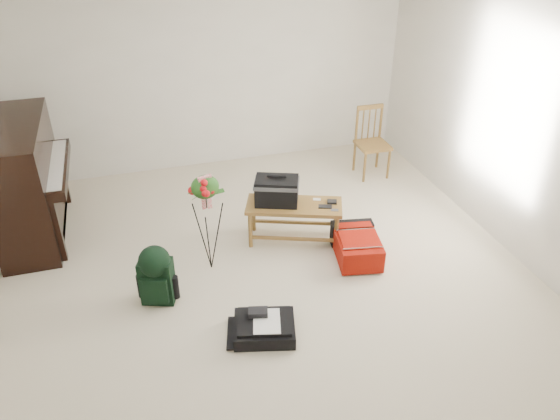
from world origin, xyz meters
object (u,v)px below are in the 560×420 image
object	(u,v)px
bench	(282,197)
flower_stand	(208,224)
red_suitcase	(355,243)
black_duffel	(264,327)
green_backpack	(156,272)
piano	(27,184)
dining_chair	(372,143)

from	to	relation	value
bench	flower_stand	distance (m)	0.84
bench	red_suitcase	size ratio (longest dim) A/B	1.53
black_duffel	red_suitcase	bearing A→B (deg)	49.41
bench	red_suitcase	world-z (taller)	bench
red_suitcase	green_backpack	world-z (taller)	green_backpack
piano	dining_chair	distance (m)	4.04
dining_chair	green_backpack	distance (m)	3.39
piano	red_suitcase	size ratio (longest dim) A/B	2.18
red_suitcase	black_duffel	bearing A→B (deg)	-134.24
red_suitcase	black_duffel	xyz separation A→B (m)	(-1.18, -0.83, -0.06)
red_suitcase	green_backpack	size ratio (longest dim) A/B	1.19
red_suitcase	green_backpack	bearing A→B (deg)	-165.30
piano	flower_stand	size ratio (longest dim) A/B	1.42
piano	bench	world-z (taller)	piano
piano	bench	xyz separation A→B (m)	(2.48, -0.92, -0.07)
black_duffel	piano	bearing A→B (deg)	145.52
bench	black_duffel	bearing A→B (deg)	-92.33
piano	red_suitcase	bearing A→B (deg)	-23.70
dining_chair	black_duffel	world-z (taller)	dining_chair
dining_chair	flower_stand	bearing A→B (deg)	-148.52
red_suitcase	flower_stand	distance (m)	1.50
piano	green_backpack	xyz separation A→B (m)	(1.14, -1.52, -0.28)
black_duffel	bench	bearing A→B (deg)	81.22
green_backpack	flower_stand	distance (m)	0.68
piano	red_suitcase	world-z (taller)	piano
green_backpack	black_duffel	bearing A→B (deg)	-21.14
black_duffel	dining_chair	bearing A→B (deg)	63.81
piano	green_backpack	world-z (taller)	piano
green_backpack	red_suitcase	bearing A→B (deg)	23.66
piano	black_duffel	xyz separation A→B (m)	(1.94, -2.20, -0.52)
bench	black_duffel	world-z (taller)	bench
black_duffel	flower_stand	size ratio (longest dim) A/B	0.56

